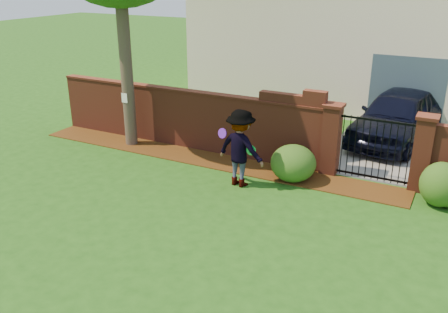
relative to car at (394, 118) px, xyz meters
The scene contains 16 objects.
ground 8.01m from the car, 115.74° to the right, with size 80.00×80.00×0.01m, color #204F13.
mulch_bed 5.90m from the car, 138.95° to the right, with size 11.10×1.08×0.03m, color #3D210B.
brick_wall 6.33m from the car, 149.84° to the right, with size 8.70×0.31×2.16m.
pillar_left 3.36m from the car, 108.47° to the right, with size 0.50×0.50×1.88m.
pillar_right 3.38m from the car, 70.31° to the right, with size 0.50×0.50×1.88m.
iron_gate 3.18m from the car, 89.32° to the right, with size 1.78×0.03×1.60m.
driveway 1.15m from the car, 87.36° to the left, with size 3.20×8.00×0.01m, color gray.
house 5.90m from the car, 117.04° to the left, with size 12.40×6.40×6.30m.
car is the anchor object (origin of this frame).
paper_notice 8.13m from the car, 150.66° to the right, with size 0.20×0.01×0.28m, color white.
shrub_left 4.44m from the car, 113.18° to the right, with size 1.15×1.15×0.94m, color #205018.
shrub_middle 4.21m from the car, 66.50° to the right, with size 0.94×0.94×1.04m, color #205018.
shrub_right 4.20m from the car, 64.20° to the right, with size 0.96×0.96×0.85m, color #205018.
man 5.70m from the car, 119.73° to the right, with size 1.25×0.72×1.93m, color gray.
frisbee_purple 6.02m from the car, 122.82° to the right, with size 0.25×0.25×0.02m, color #691FC7.
frisbee_green 5.56m from the car, 116.88° to the right, with size 0.24×0.24×0.02m, color #1CD247.
Camera 1 is at (5.31, -7.55, 5.00)m, focal length 38.30 mm.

